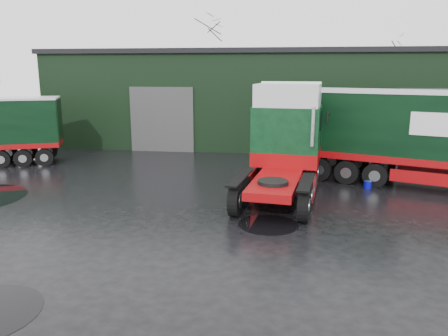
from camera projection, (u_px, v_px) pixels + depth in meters
The scene contains 7 objects.
ground at pixel (228, 239), 13.23m from camera, with size 100.00×100.00×0.00m, color black.
warehouse at pixel (292, 96), 31.59m from camera, with size 32.40×12.40×6.30m.
hero_tractor at pixel (281, 143), 16.89m from camera, with size 3.07×7.24×4.50m, color black, non-canonical shape.
wash_bucket at pixel (368, 185), 18.82m from camera, with size 0.35×0.35×0.33m, color #060891.
tree_back_a at pixel (207, 73), 42.00m from camera, with size 4.40×4.40×9.50m, color black, non-canonical shape.
tree_back_b at pixel (379, 84), 40.03m from camera, with size 4.40×4.40×7.50m, color black, non-canonical shape.
puddle_1 at pixel (268, 225), 14.42m from camera, with size 2.01×2.01×0.01m, color black.
Camera 1 is at (1.62, -12.34, 4.98)m, focal length 35.00 mm.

